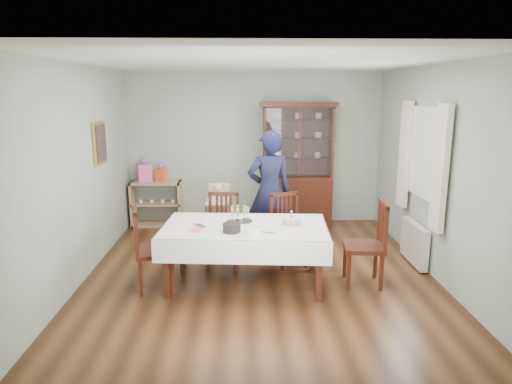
{
  "coord_description": "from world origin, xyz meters",
  "views": [
    {
      "loc": [
        -0.22,
        -5.65,
        2.36
      ],
      "look_at": [
        -0.04,
        0.2,
        1.06
      ],
      "focal_mm": 32.0,
      "sensor_mm": 36.0,
      "label": 1
    }
  ],
  "objects_px": {
    "dining_table": "(245,255)",
    "china_cabinet": "(297,163)",
    "gift_bag_pink": "(145,171)",
    "chair_end_right": "(365,260)",
    "high_chair": "(219,221)",
    "champagne_tray": "(240,218)",
    "birthday_cake": "(291,221)",
    "chair_end_left": "(154,265)",
    "chair_far_right": "(289,244)",
    "chair_far_left": "(223,244)",
    "gift_bag_orange": "(161,173)",
    "sideboard": "(157,203)",
    "woman": "(269,192)"
  },
  "relations": [
    {
      "from": "dining_table",
      "to": "china_cabinet",
      "type": "bearing_deg",
      "value": 69.86
    },
    {
      "from": "dining_table",
      "to": "woman",
      "type": "bearing_deg",
      "value": 73.39
    },
    {
      "from": "dining_table",
      "to": "chair_end_right",
      "type": "distance_m",
      "value": 1.48
    },
    {
      "from": "china_cabinet",
      "to": "birthday_cake",
      "type": "relative_size",
      "value": 8.39
    },
    {
      "from": "chair_end_right",
      "to": "high_chair",
      "type": "height_order",
      "value": "chair_end_right"
    },
    {
      "from": "woman",
      "to": "high_chair",
      "type": "xyz_separation_m",
      "value": [
        -0.77,
        0.23,
        -0.52
      ]
    },
    {
      "from": "champagne_tray",
      "to": "dining_table",
      "type": "bearing_deg",
      "value": -64.83
    },
    {
      "from": "china_cabinet",
      "to": "chair_end_right",
      "type": "bearing_deg",
      "value": -78.42
    },
    {
      "from": "china_cabinet",
      "to": "champagne_tray",
      "type": "height_order",
      "value": "china_cabinet"
    },
    {
      "from": "china_cabinet",
      "to": "champagne_tray",
      "type": "xyz_separation_m",
      "value": [
        -1.01,
        -2.44,
        -0.3
      ]
    },
    {
      "from": "sideboard",
      "to": "high_chair",
      "type": "relative_size",
      "value": 0.91
    },
    {
      "from": "high_chair",
      "to": "birthday_cake",
      "type": "distance_m",
      "value": 1.82
    },
    {
      "from": "high_chair",
      "to": "birthday_cake",
      "type": "bearing_deg",
      "value": -51.9
    },
    {
      "from": "chair_end_right",
      "to": "woman",
      "type": "height_order",
      "value": "woman"
    },
    {
      "from": "gift_bag_pink",
      "to": "chair_end_right",
      "type": "bearing_deg",
      "value": -39.19
    },
    {
      "from": "chair_end_right",
      "to": "chair_far_left",
      "type": "bearing_deg",
      "value": -105.76
    },
    {
      "from": "dining_table",
      "to": "gift_bag_pink",
      "type": "distance_m",
      "value": 3.17
    },
    {
      "from": "dining_table",
      "to": "chair_end_right",
      "type": "relative_size",
      "value": 1.97
    },
    {
      "from": "dining_table",
      "to": "champagne_tray",
      "type": "relative_size",
      "value": 6.37
    },
    {
      "from": "sideboard",
      "to": "gift_bag_orange",
      "type": "height_order",
      "value": "gift_bag_orange"
    },
    {
      "from": "dining_table",
      "to": "gift_bag_orange",
      "type": "bearing_deg",
      "value": 119.34
    },
    {
      "from": "high_chair",
      "to": "birthday_cake",
      "type": "height_order",
      "value": "high_chair"
    },
    {
      "from": "woman",
      "to": "gift_bag_pink",
      "type": "xyz_separation_m",
      "value": [
        -2.11,
        1.32,
        0.09
      ]
    },
    {
      "from": "chair_far_left",
      "to": "gift_bag_orange",
      "type": "height_order",
      "value": "gift_bag_orange"
    },
    {
      "from": "chair_far_right",
      "to": "dining_table",
      "type": "bearing_deg",
      "value": -150.65
    },
    {
      "from": "champagne_tray",
      "to": "chair_far_right",
      "type": "bearing_deg",
      "value": 37.99
    },
    {
      "from": "woman",
      "to": "gift_bag_orange",
      "type": "bearing_deg",
      "value": -44.85
    },
    {
      "from": "china_cabinet",
      "to": "sideboard",
      "type": "relative_size",
      "value": 2.42
    },
    {
      "from": "chair_end_left",
      "to": "chair_far_left",
      "type": "bearing_deg",
      "value": -59.91
    },
    {
      "from": "birthday_cake",
      "to": "sideboard",
      "type": "bearing_deg",
      "value": 129.23
    },
    {
      "from": "chair_far_left",
      "to": "chair_far_right",
      "type": "relative_size",
      "value": 1.01
    },
    {
      "from": "chair_end_right",
      "to": "dining_table",
      "type": "bearing_deg",
      "value": -86.24
    },
    {
      "from": "china_cabinet",
      "to": "chair_end_left",
      "type": "height_order",
      "value": "china_cabinet"
    },
    {
      "from": "woman",
      "to": "gift_bag_orange",
      "type": "height_order",
      "value": "woman"
    },
    {
      "from": "sideboard",
      "to": "chair_end_left",
      "type": "xyz_separation_m",
      "value": [
        0.45,
        -2.69,
        -0.1
      ]
    },
    {
      "from": "birthday_cake",
      "to": "high_chair",
      "type": "bearing_deg",
      "value": 123.03
    },
    {
      "from": "chair_end_right",
      "to": "birthday_cake",
      "type": "distance_m",
      "value": 1.04
    },
    {
      "from": "birthday_cake",
      "to": "gift_bag_orange",
      "type": "relative_size",
      "value": 0.78
    },
    {
      "from": "dining_table",
      "to": "sideboard",
      "type": "bearing_deg",
      "value": 120.9
    },
    {
      "from": "dining_table",
      "to": "chair_far_right",
      "type": "relative_size",
      "value": 2.13
    },
    {
      "from": "high_chair",
      "to": "gift_bag_pink",
      "type": "height_order",
      "value": "gift_bag_pink"
    },
    {
      "from": "champagne_tray",
      "to": "high_chair",
      "type": "bearing_deg",
      "value": 103.85
    },
    {
      "from": "gift_bag_orange",
      "to": "chair_end_left",
      "type": "bearing_deg",
      "value": -82.6
    },
    {
      "from": "birthday_cake",
      "to": "gift_bag_pink",
      "type": "xyz_separation_m",
      "value": [
        -2.3,
        2.58,
        0.18
      ]
    },
    {
      "from": "chair_end_left",
      "to": "woman",
      "type": "height_order",
      "value": "woman"
    },
    {
      "from": "china_cabinet",
      "to": "gift_bag_orange",
      "type": "relative_size",
      "value": 6.51
    },
    {
      "from": "china_cabinet",
      "to": "sideboard",
      "type": "height_order",
      "value": "china_cabinet"
    },
    {
      "from": "chair_end_left",
      "to": "chair_far_right",
      "type": "bearing_deg",
      "value": -78.93
    },
    {
      "from": "china_cabinet",
      "to": "chair_far_left",
      "type": "distance_m",
      "value": 2.44
    },
    {
      "from": "dining_table",
      "to": "chair_far_left",
      "type": "distance_m",
      "value": 0.72
    }
  ]
}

